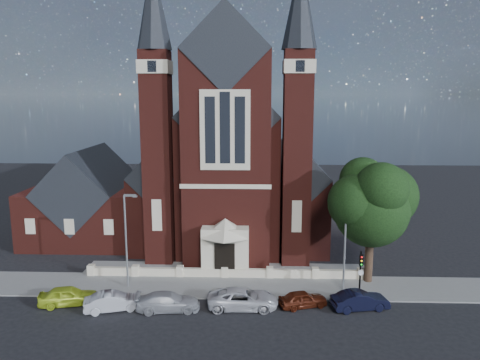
% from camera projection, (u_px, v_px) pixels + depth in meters
% --- Properties ---
extents(ground, '(120.00, 120.00, 0.00)m').
position_uv_depth(ground, '(230.00, 247.00, 49.94)').
color(ground, black).
rests_on(ground, ground).
extents(pavement_strip, '(60.00, 5.00, 0.12)m').
position_uv_depth(pavement_strip, '(223.00, 287.00, 39.61)').
color(pavement_strip, slate).
rests_on(pavement_strip, ground).
extents(forecourt_paving, '(26.00, 3.00, 0.14)m').
position_uv_depth(forecourt_paving, '(226.00, 270.00, 43.55)').
color(forecourt_paving, slate).
rests_on(forecourt_paving, ground).
extents(forecourt_wall, '(24.00, 0.40, 0.90)m').
position_uv_depth(forecourt_wall, '(225.00, 278.00, 41.58)').
color(forecourt_wall, beige).
rests_on(forecourt_wall, ground).
extents(church, '(20.01, 34.90, 29.20)m').
position_uv_depth(church, '(234.00, 161.00, 56.26)').
color(church, '#501B15').
rests_on(church, ground).
extents(parish_hall, '(12.00, 12.20, 10.24)m').
position_uv_depth(parish_hall, '(90.00, 203.00, 52.71)').
color(parish_hall, '#501B15').
rests_on(parish_hall, ground).
extents(street_tree, '(6.40, 6.60, 10.70)m').
position_uv_depth(street_tree, '(374.00, 205.00, 39.11)').
color(street_tree, black).
rests_on(street_tree, ground).
extents(street_lamp_left, '(1.16, 0.22, 8.09)m').
position_uv_depth(street_lamp_left, '(127.00, 236.00, 38.57)').
color(street_lamp_left, gray).
rests_on(street_lamp_left, ground).
extents(street_lamp_right, '(1.16, 0.22, 8.09)m').
position_uv_depth(street_lamp_right, '(346.00, 238.00, 37.94)').
color(street_lamp_right, gray).
rests_on(street_lamp_right, ground).
extents(traffic_signal, '(0.28, 0.42, 4.00)m').
position_uv_depth(traffic_signal, '(361.00, 269.00, 36.73)').
color(traffic_signal, black).
rests_on(traffic_signal, ground).
extents(car_lime_van, '(4.67, 2.73, 1.49)m').
position_uv_depth(car_lime_van, '(68.00, 296.00, 36.10)').
color(car_lime_van, '#AFC627').
rests_on(car_lime_van, ground).
extents(car_silver_a, '(4.54, 2.70, 1.41)m').
position_uv_depth(car_silver_a, '(113.00, 301.00, 35.21)').
color(car_silver_a, '#ACAEB4').
rests_on(car_silver_a, ground).
extents(car_silver_b, '(4.98, 2.47, 1.39)m').
position_uv_depth(car_silver_b, '(168.00, 302.00, 35.18)').
color(car_silver_b, '#9EA0A6').
rests_on(car_silver_b, ground).
extents(car_white_suv, '(5.46, 2.63, 1.50)m').
position_uv_depth(car_white_suv, '(243.00, 299.00, 35.59)').
color(car_white_suv, silver).
rests_on(car_white_suv, ground).
extents(car_dark_red, '(4.02, 2.54, 1.27)m').
position_uv_depth(car_dark_red, '(303.00, 299.00, 35.79)').
color(car_dark_red, '#4D1B0D').
rests_on(car_dark_red, ground).
extents(car_navy, '(4.58, 2.39, 1.44)m').
position_uv_depth(car_navy, '(360.00, 301.00, 35.35)').
color(car_navy, black).
rests_on(car_navy, ground).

